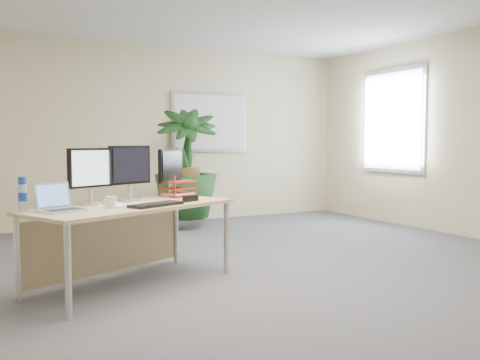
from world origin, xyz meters
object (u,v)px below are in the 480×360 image
desk (124,221)px  monitor_left (91,172)px  floor_plant (186,176)px  monitor_right (130,169)px  laptop (58,204)px

desk → monitor_left: bearing=163.4°
floor_plant → monitor_left: 3.12m
desk → monitor_left: 0.50m
monitor_right → laptop: size_ratio=1.29×
desk → monitor_right: bearing=61.8°
floor_plant → monitor_left: floor_plant is taller
floor_plant → monitor_left: bearing=-126.5°
monitor_right → laptop: bearing=-146.6°
desk → monitor_left: monitor_left is taller
floor_plant → laptop: size_ratio=3.86×
monitor_left → floor_plant: bearing=53.5°
desk → laptop: laptop is taller
monitor_left → laptop: bearing=-134.4°
laptop → desk: bearing=22.9°
desk → laptop: size_ratio=5.07×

